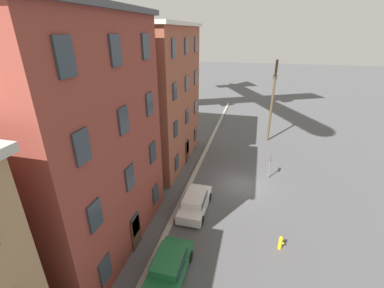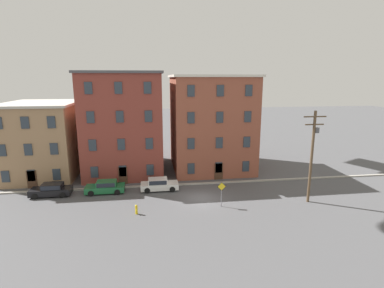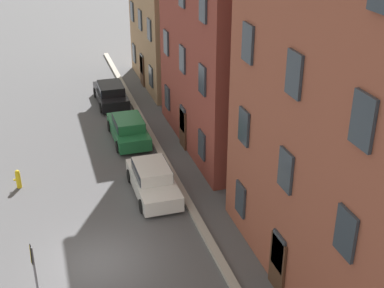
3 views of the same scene
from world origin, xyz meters
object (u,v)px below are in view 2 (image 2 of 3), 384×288
at_px(caution_sign, 222,191).
at_px(utility_pole, 312,152).
at_px(fire_hydrant, 136,209).
at_px(car_white, 159,184).
at_px(car_green, 106,187).
at_px(car_black, 51,189).

distance_m(caution_sign, utility_pole, 10.27).
xyz_separation_m(caution_sign, fire_hydrant, (-8.62, -0.58, -1.26)).
bearing_deg(car_white, caution_sign, -41.72).
xyz_separation_m(caution_sign, utility_pole, (9.56, -0.06, 3.74)).
distance_m(utility_pole, fire_hydrant, 18.87).
xyz_separation_m(car_green, car_white, (6.12, -0.00, 0.00)).
relative_size(car_green, fire_hydrant, 4.58).
bearing_deg(caution_sign, car_black, 163.25).
xyz_separation_m(car_black, car_green, (5.93, 0.05, 0.00)).
bearing_deg(utility_pole, caution_sign, 179.64).
bearing_deg(fire_hydrant, utility_pole, 1.63).
height_order(car_black, caution_sign, caution_sign).
xyz_separation_m(car_black, caution_sign, (18.29, -5.51, 1.00)).
bearing_deg(car_green, fire_hydrant, -58.65).
bearing_deg(car_white, car_green, 179.98).
xyz_separation_m(car_black, car_white, (12.06, 0.05, 0.00)).
bearing_deg(car_white, utility_pole, -19.58).
bearing_deg(car_black, fire_hydrant, -32.17).
xyz_separation_m(car_green, caution_sign, (12.36, -5.56, 1.00)).
bearing_deg(utility_pole, fire_hydrant, -178.37).
xyz_separation_m(car_green, fire_hydrant, (3.74, -6.14, -0.27)).
bearing_deg(car_black, caution_sign, -16.75).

